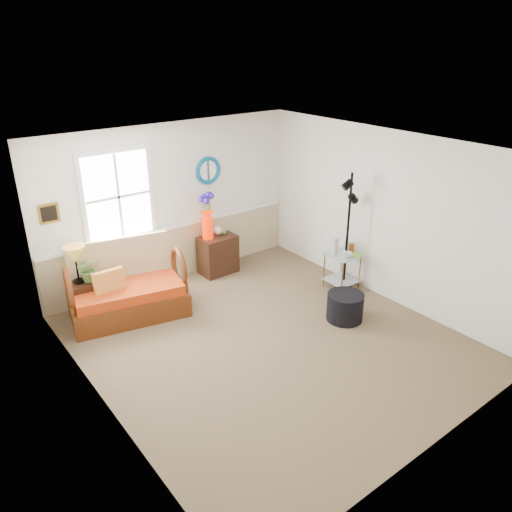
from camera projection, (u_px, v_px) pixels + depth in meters
floor at (268, 340)px, 6.80m from camera, size 4.50×5.00×0.01m
ceiling at (270, 150)px, 5.74m from camera, size 4.50×5.00×0.01m
walls at (269, 253)px, 6.27m from camera, size 4.51×5.01×2.60m
wainscot at (176, 252)px, 8.41m from camera, size 4.46×0.02×0.90m
chair_rail at (174, 226)px, 8.21m from camera, size 4.46×0.04×0.06m
window at (118, 197)px, 7.44m from camera, size 1.14×0.06×1.44m
picture at (49, 213)px, 6.89m from camera, size 0.28×0.03×0.28m
mirror at (208, 170)px, 8.27m from camera, size 0.47×0.07×0.47m
loveseat at (127, 282)px, 7.22m from camera, size 1.80×1.25×1.07m
throw_pillow at (110, 285)px, 7.04m from camera, size 0.44×0.11×0.44m
lamp_stand at (84, 301)px, 7.19m from camera, size 0.37×0.37×0.59m
table_lamp at (76, 265)px, 6.96m from camera, size 0.37×0.37×0.56m
potted_plant at (89, 271)px, 7.07m from camera, size 0.37×0.40×0.29m
cabinet at (218, 255)px, 8.61m from camera, size 0.63×0.41×0.67m
flower_vase at (207, 216)px, 8.25m from camera, size 0.30×0.30×0.79m
side_table at (342, 271)px, 8.10m from camera, size 0.48×0.48×0.61m
tabletop_items at (345, 246)px, 7.93m from camera, size 0.52×0.52×0.27m
floor_lamp at (348, 233)px, 7.83m from camera, size 0.34×0.34×1.93m
ottoman at (345, 307)px, 7.22m from camera, size 0.65×0.65×0.41m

